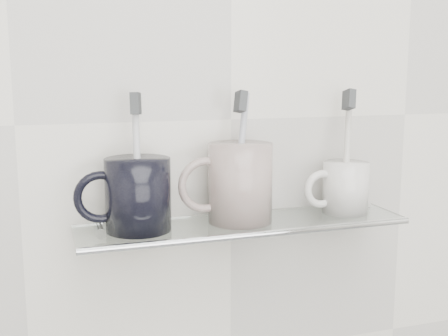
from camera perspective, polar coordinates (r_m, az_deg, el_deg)
name	(u,v)px	position (r m, az deg, el deg)	size (l,w,h in m)	color
wall_back	(231,119)	(0.88, 0.73, 4.96)	(2.50, 2.50, 0.00)	silver
shelf_glass	(244,224)	(0.85, 2.04, -5.74)	(0.50, 0.12, 0.01)	silver
shelf_rail	(257,235)	(0.80, 3.40, -6.76)	(0.01, 0.01, 0.50)	silver
bracket_left	(100,235)	(0.86, -12.48, -6.67)	(0.02, 0.02, 0.03)	silver
bracket_right	(350,213)	(0.99, 12.67, -4.50)	(0.02, 0.02, 0.03)	silver
mug_left	(138,195)	(0.81, -8.72, -2.68)	(0.09, 0.09, 0.10)	black
mug_left_handle	(100,197)	(0.80, -12.44, -2.91)	(0.07, 0.07, 0.01)	black
toothbrush_left	(137,161)	(0.80, -8.81, 0.75)	(0.01, 0.01, 0.19)	silver
bristles_left	(136,103)	(0.79, -8.97, 6.49)	(0.01, 0.02, 0.03)	#36393B
mug_center	(240,183)	(0.84, 1.66, -1.51)	(0.10, 0.10, 0.12)	silver
mug_center_handle	(205,185)	(0.83, -1.89, -1.74)	(0.08, 0.08, 0.01)	silver
toothbrush_center	(240,156)	(0.84, 1.67, 1.27)	(0.01, 0.01, 0.19)	#9B9FB0
bristles_center	(241,102)	(0.83, 1.70, 6.76)	(0.01, 0.02, 0.03)	#36393B
mug_right	(346,187)	(0.92, 12.24, -1.93)	(0.07, 0.07, 0.08)	silver
mug_right_handle	(322,189)	(0.90, 9.91, -2.12)	(0.06, 0.06, 0.01)	silver
toothbrush_right	(347,150)	(0.91, 12.38, 1.77)	(0.01, 0.01, 0.19)	beige
bristles_right	(349,100)	(0.90, 12.57, 6.80)	(0.01, 0.02, 0.03)	#36393B
chrome_cap	(361,207)	(0.94, 13.71, -3.86)	(0.03, 0.03, 0.01)	silver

